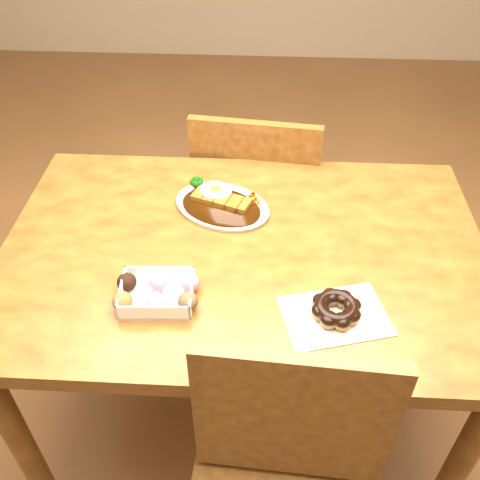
# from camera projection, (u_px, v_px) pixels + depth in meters

# --- Properties ---
(ground) EXTENTS (6.00, 6.00, 0.00)m
(ground) POSITION_uv_depth(u_px,v_px,m) (243.00, 411.00, 1.82)
(ground) COLOR brown
(ground) RESTS_ON ground
(table) EXTENTS (1.20, 0.80, 0.75)m
(table) POSITION_uv_depth(u_px,v_px,m) (243.00, 276.00, 1.39)
(table) COLOR #532B10
(table) RESTS_ON ground
(chair_far) EXTENTS (0.46, 0.46, 0.87)m
(chair_far) POSITION_uv_depth(u_px,v_px,m) (258.00, 204.00, 1.90)
(chair_far) COLOR #532B10
(chair_far) RESTS_ON ground
(katsu_curry_plate) EXTENTS (0.31, 0.28, 0.05)m
(katsu_curry_plate) POSITION_uv_depth(u_px,v_px,m) (221.00, 203.00, 1.43)
(katsu_curry_plate) COLOR white
(katsu_curry_plate) RESTS_ON table
(donut_box) EXTENTS (0.19, 0.13, 0.05)m
(donut_box) POSITION_uv_depth(u_px,v_px,m) (157.00, 292.00, 1.18)
(donut_box) COLOR white
(donut_box) RESTS_ON table
(pon_de_ring) EXTENTS (0.26, 0.21, 0.04)m
(pon_de_ring) POSITION_uv_depth(u_px,v_px,m) (336.00, 309.00, 1.14)
(pon_de_ring) COLOR silver
(pon_de_ring) RESTS_ON table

